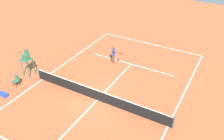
{
  "coord_description": "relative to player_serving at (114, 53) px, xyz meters",
  "views": [
    {
      "loc": [
        -7.79,
        11.53,
        11.66
      ],
      "look_at": [
        0.47,
        -3.17,
        0.8
      ],
      "focal_mm": 37.67,
      "sensor_mm": 36.0,
      "label": 1
    }
  ],
  "objects": [
    {
      "name": "ground_plane",
      "position": [
        -1.53,
        5.41,
        -1.08
      ],
      "size": [
        60.0,
        60.0,
        0.0
      ],
      "primitive_type": "plane",
      "color": "#AD5933"
    },
    {
      "name": "court_lines",
      "position": [
        -1.53,
        5.41,
        -1.07
      ],
      "size": [
        11.29,
        22.11,
        0.01
      ],
      "color": "white",
      "rests_on": "ground"
    },
    {
      "name": "tennis_net",
      "position": [
        -1.53,
        5.41,
        -0.58
      ],
      "size": [
        11.89,
        0.1,
        1.07
      ],
      "color": "#4C4C51",
      "rests_on": "ground"
    },
    {
      "name": "player_serving",
      "position": [
        0.0,
        0.0,
        0.0
      ],
      "size": [
        1.29,
        0.66,
        1.8
      ],
      "rotation": [
        0.0,
        0.0,
        1.47
      ],
      "color": "brown",
      "rests_on": "ground"
    },
    {
      "name": "tennis_ball",
      "position": [
        1.74,
        1.84,
        -1.04
      ],
      "size": [
        0.07,
        0.07,
        0.07
      ],
      "primitive_type": "sphere",
      "color": "#CCE033",
      "rests_on": "ground"
    },
    {
      "name": "umpire_chair",
      "position": [
        5.58,
        5.38,
        0.53
      ],
      "size": [
        0.8,
        0.8,
        2.41
      ],
      "color": "#2D6B4C",
      "rests_on": "ground"
    },
    {
      "name": "courtside_chair_near",
      "position": [
        5.27,
        7.05,
        -0.54
      ],
      "size": [
        0.44,
        0.46,
        0.95
      ],
      "color": "#262626",
      "rests_on": "ground"
    },
    {
      "name": "equipment_bag",
      "position": [
        5.12,
        8.59,
        -0.93
      ],
      "size": [
        0.76,
        0.32,
        0.3
      ],
      "primitive_type": "cube",
      "color": "#2647B7",
      "rests_on": "ground"
    }
  ]
}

